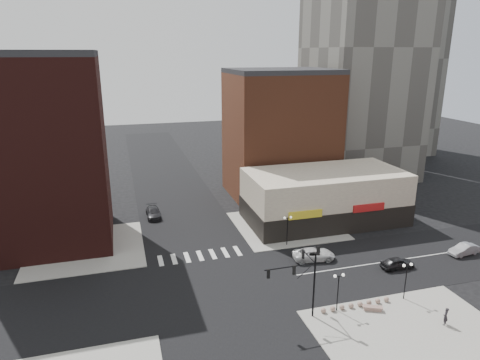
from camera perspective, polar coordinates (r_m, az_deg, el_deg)
name	(u,v)px	position (r m, az deg, el deg)	size (l,w,h in m)	color
ground	(215,287)	(49.91, -3.40, -14.12)	(240.00, 240.00, 0.00)	black
road_ew	(215,287)	(49.90, -3.40, -14.11)	(200.00, 14.00, 0.02)	black
road_ns	(215,287)	(49.90, -3.40, -14.11)	(14.00, 200.00, 0.02)	black
sidewalk_nw	(86,248)	(62.13, -19.80, -8.58)	(15.00, 15.00, 0.12)	gray
sidewalk_ne	(286,225)	(66.24, 6.15, -6.04)	(15.00, 15.00, 0.12)	gray
sidewalk_se	(416,338)	(45.35, 22.45, -18.92)	(18.00, 14.00, 0.12)	gray
building_nw	(43,154)	(62.60, -24.82, 3.11)	(16.00, 15.00, 25.00)	#361311
building_ne_midrise	(280,136)	(78.10, 5.34, 5.88)	(18.00, 15.00, 22.00)	brown
building_ne_row	(324,201)	(68.10, 11.16, -2.70)	(24.20, 12.20, 8.00)	beige
traffic_signal	(304,272)	(43.02, 8.55, -12.08)	(5.59, 3.09, 7.77)	black
street_lamp_se_a	(339,283)	(45.25, 13.01, -13.22)	(1.22, 0.32, 4.16)	black
street_lamp_se_b	(407,272)	(49.33, 21.35, -11.36)	(1.22, 0.32, 4.16)	black
street_lamp_ne	(288,223)	(58.57, 6.36, -5.75)	(1.22, 0.32, 4.16)	black
bollard_row	(356,305)	(47.72, 15.15, -15.76)	(7.89, 0.54, 0.54)	#8E6D61
white_suv	(314,254)	(56.23, 9.81, -9.73)	(2.49, 5.41, 1.50)	silver
dark_sedan_east	(397,263)	(56.81, 20.26, -10.34)	(1.69, 4.19, 1.43)	black
silver_sedan	(464,250)	(63.93, 27.70, -8.21)	(1.50, 4.29, 1.41)	#9A9A9F
dark_sedan_north	(153,212)	(70.42, -11.49, -4.27)	(2.14, 5.26, 1.53)	black
pedestrian	(446,316)	(47.70, 25.73, -16.07)	(0.66, 0.44, 1.82)	black
stone_bench	(373,308)	(47.69, 17.26, -16.01)	(2.02, 1.36, 0.46)	#906F63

